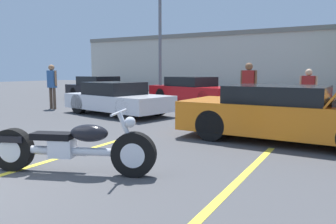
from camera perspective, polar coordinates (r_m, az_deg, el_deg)
The scene contains 12 objects.
parking_stripe_foreground at distance 6.30m, azimuth -17.38°, elevation -7.29°, with size 0.12×4.89×0.01m, color yellow.
parking_stripe_middle at distance 4.64m, azimuth 11.45°, elevation -12.32°, with size 0.12×4.89×0.01m, color yellow.
far_building at distance 25.42m, azimuth 18.50°, elevation 8.55°, with size 32.00×4.20×4.40m.
light_pole at distance 19.41m, azimuth -1.17°, elevation 14.00°, with size 1.21×0.28×6.98m.
motorcycle at distance 5.16m, azimuth -16.49°, elevation -5.91°, with size 2.49×1.12×0.97m.
show_car_hood_open at distance 7.67m, azimuth 19.92°, elevation -0.19°, with size 4.59×2.08×2.16m.
parked_car_left_row at distance 18.82m, azimuth -11.82°, elevation 4.07°, with size 4.62×2.75×1.25m.
parked_car_mid_left_row at distance 11.79m, azimuth -8.88°, elevation 2.28°, with size 4.34×2.59×1.15m.
parked_car_mid_right_row at distance 16.00m, azimuth 4.35°, elevation 3.76°, with size 5.03×3.31×1.27m.
spectator_near_motorcycle at distance 10.61m, azimuth 13.82°, elevation 4.45°, with size 0.52×0.24×1.80m.
spectator_by_show_car at distance 14.14m, azimuth -19.55°, elevation 4.86°, with size 0.52×0.24×1.80m.
spectator_far_lot at distance 11.01m, azimuth 23.20°, elevation 3.49°, with size 0.52×0.21×1.61m.
Camera 1 is at (4.72, -2.07, 1.54)m, focal length 35.00 mm.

